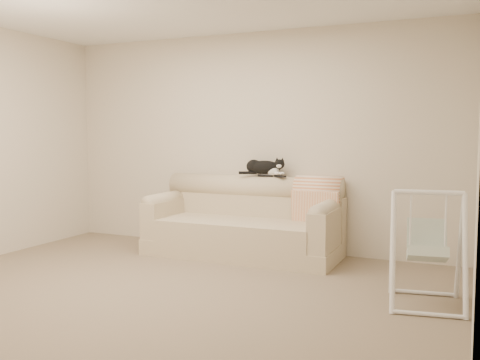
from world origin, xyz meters
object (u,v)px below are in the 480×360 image
(remote_a, at_px, (266,175))
(baby_swing, at_px, (427,248))
(tuxedo_cat, at_px, (264,167))
(remote_b, at_px, (280,176))
(sofa, at_px, (245,224))

(remote_a, xyz_separation_m, baby_swing, (1.91, -1.31, -0.44))
(remote_a, height_order, tuxedo_cat, tuxedo_cat)
(remote_a, bearing_deg, remote_b, -8.80)
(tuxedo_cat, bearing_deg, remote_a, -34.62)
(sofa, xyz_separation_m, baby_swing, (2.08, -1.09, 0.12))
(sofa, xyz_separation_m, remote_b, (0.36, 0.20, 0.56))
(sofa, relative_size, remote_b, 13.16)
(tuxedo_cat, bearing_deg, sofa, -120.49)
(remote_a, height_order, remote_b, remote_a)
(remote_b, bearing_deg, remote_a, 171.20)
(remote_a, distance_m, tuxedo_cat, 0.10)
(baby_swing, bearing_deg, sofa, 152.43)
(sofa, height_order, baby_swing, baby_swing)
(remote_b, bearing_deg, tuxedo_cat, 168.19)
(remote_a, distance_m, baby_swing, 2.36)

